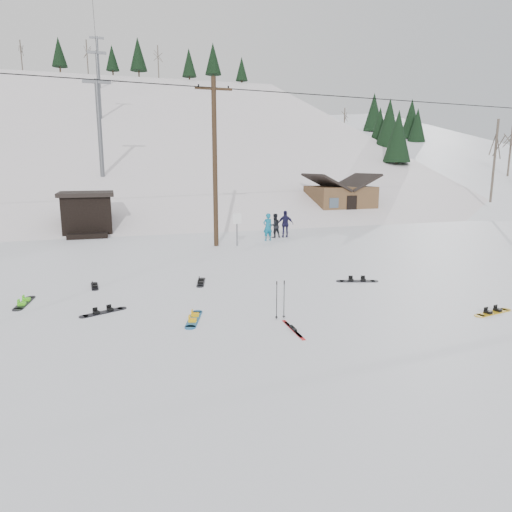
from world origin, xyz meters
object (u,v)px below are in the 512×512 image
object	(u,v)px
hero_skis	(293,329)
hero_snowboard	(194,319)
utility_pole	(215,161)
cabin	(340,201)

from	to	relation	value
hero_skis	hero_snowboard	bearing A→B (deg)	147.24
utility_pole	cabin	size ratio (longest dim) A/B	1.67
utility_pole	hero_snowboard	bearing A→B (deg)	-105.86
hero_snowboard	hero_skis	distance (m)	2.97
hero_snowboard	hero_skis	bearing A→B (deg)	-105.51
utility_pole	hero_skis	world-z (taller)	utility_pole
utility_pole	hero_skis	size ratio (longest dim) A/B	5.70
utility_pole	hero_skis	xyz separation A→B (m)	(-0.96, -13.69, -4.66)
hero_skis	cabin	bearing A→B (deg)	61.03
utility_pole	cabin	distance (m)	16.71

